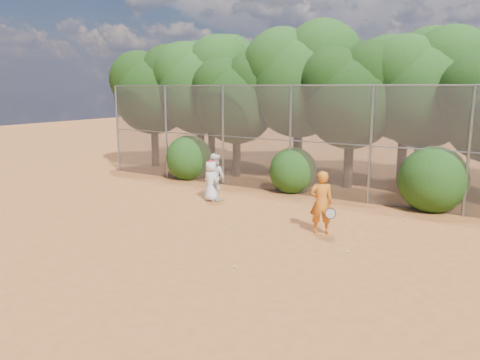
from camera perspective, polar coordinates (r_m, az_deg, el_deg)
The scene contains 24 objects.
ground at distance 12.28m, azimuth -2.26°, elevation -7.48°, with size 80.00×80.00×0.00m, color #A45725.
fence_back at distance 17.07m, azimuth 8.81°, elevation 4.78°, with size 20.05×0.09×4.03m.
tree_0 at distance 23.82m, azimuth -10.39°, elevation 11.08°, with size 4.38×3.81×6.00m.
tree_1 at distance 22.61m, azimuth -4.74°, elevation 11.80°, with size 4.64×4.03×6.35m.
tree_2 at distance 20.62m, azimuth -0.26°, elevation 10.28°, with size 3.99×3.47×5.47m.
tree_3 at distance 20.31m, azimuth 7.45°, elevation 12.46°, with size 4.89×4.26×6.70m.
tree_4 at distance 18.82m, azimuth 13.63°, elevation 10.40°, with size 4.19×3.64×5.73m.
tree_5 at distance 18.96m, azimuth 21.78°, elevation 10.81°, with size 4.51×3.92×6.17m.
tree_9 at distance 25.06m, azimuth -3.40°, elevation 12.17°, with size 4.83×4.20×6.62m.
tree_10 at distance 22.73m, azimuth 7.51°, elevation 12.91°, with size 5.15×4.48×7.06m.
tree_11 at distance 20.73m, azimuth 19.88°, elevation 11.23°, with size 4.64×4.03×6.35m.
bush_0 at distance 20.48m, azimuth -6.23°, elevation 2.95°, with size 2.00×2.00×2.00m, color #183E0F.
bush_1 at distance 17.86m, azimuth 6.49°, elevation 1.40°, with size 1.80×1.80×1.80m, color #183E0F.
bush_2 at distance 16.35m, azimuth 22.50°, elevation 0.39°, with size 2.20×2.20×2.20m, color #183E0F.
player_yellow at distance 12.90m, azimuth 9.88°, elevation -2.70°, with size 0.88×0.68×1.74m.
player_teen at distance 16.38m, azimuth -3.54°, elevation -0.08°, with size 0.79×0.61×1.46m.
player_white at distance 16.55m, azimuth -3.07°, elevation 0.41°, with size 0.93×0.82×1.66m.
ball_0 at distance 12.13m, azimuth 6.96°, elevation -7.63°, with size 0.07×0.07×0.07m, color #BDE429.
ball_1 at distance 14.15m, azimuth 10.38°, elevation -4.96°, with size 0.07×0.07×0.07m, color #BDE429.
ball_2 at distance 10.52m, azimuth -0.64°, elevation -10.55°, with size 0.07×0.07×0.07m, color #BDE429.
ball_3 at distance 11.71m, azimuth 12.95°, elevation -8.53°, with size 0.07×0.07×0.07m, color #BDE429.
ball_4 at distance 13.16m, azimuth -1.90°, elevation -6.02°, with size 0.07×0.07×0.07m, color #BDE429.
ball_5 at distance 14.83m, azimuth 19.36°, elevation -4.67°, with size 0.07×0.07×0.07m, color #BDE429.
ball_6 at distance 15.70m, azimuth 4.79°, elevation -3.18°, with size 0.07×0.07×0.07m, color #BDE429.
Camera 1 is at (6.57, -9.59, 3.95)m, focal length 35.00 mm.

